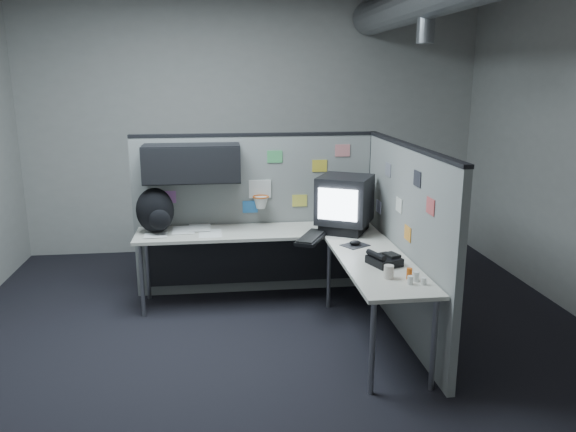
{
  "coord_description": "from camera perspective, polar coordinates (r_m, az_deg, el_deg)",
  "views": [
    {
      "loc": [
        -0.46,
        -4.21,
        2.16
      ],
      "look_at": [
        0.12,
        0.35,
        1.02
      ],
      "focal_mm": 35.0,
      "sensor_mm": 36.0,
      "label": 1
    }
  ],
  "objects": [
    {
      "name": "room",
      "position": [
        4.33,
        6.52,
        12.98
      ],
      "size": [
        5.62,
        5.62,
        3.22
      ],
      "color": "black",
      "rests_on": "ground"
    },
    {
      "name": "partition_back",
      "position": [
        5.56,
        -4.93,
        1.8
      ],
      "size": [
        2.44,
        0.42,
        1.63
      ],
      "color": "gray",
      "rests_on": "ground"
    },
    {
      "name": "partition_right",
      "position": [
        4.87,
        11.76,
        -2.35
      ],
      "size": [
        0.07,
        2.23,
        1.63
      ],
      "color": "gray",
      "rests_on": "ground"
    },
    {
      "name": "desk",
      "position": [
        5.18,
        -0.16,
        -3.46
      ],
      "size": [
        2.31,
        2.11,
        0.73
      ],
      "color": "beige",
      "rests_on": "ground"
    },
    {
      "name": "monitor",
      "position": [
        5.33,
        5.77,
        1.32
      ],
      "size": [
        0.63,
        0.63,
        0.53
      ],
      "rotation": [
        0.0,
        0.0,
        0.3
      ],
      "color": "black",
      "rests_on": "desk"
    },
    {
      "name": "keyboard",
      "position": [
        5.08,
        2.4,
        -2.2
      ],
      "size": [
        0.38,
        0.52,
        0.04
      ],
      "rotation": [
        0.0,
        0.0,
        0.32
      ],
      "color": "black",
      "rests_on": "desk"
    },
    {
      "name": "mouse",
      "position": [
        4.94,
        6.83,
        -2.82
      ],
      "size": [
        0.27,
        0.26,
        0.05
      ],
      "rotation": [
        0.0,
        0.0,
        -0.26
      ],
      "color": "black",
      "rests_on": "desk"
    },
    {
      "name": "phone",
      "position": [
        4.47,
        9.71,
        -4.4
      ],
      "size": [
        0.27,
        0.29,
        0.11
      ],
      "rotation": [
        0.0,
        0.0,
        0.18
      ],
      "color": "black",
      "rests_on": "desk"
    },
    {
      "name": "bottles",
      "position": [
        4.15,
        12.66,
        -6.08
      ],
      "size": [
        0.13,
        0.16,
        0.08
      ],
      "rotation": [
        0.0,
        0.0,
        0.03
      ],
      "color": "silver",
      "rests_on": "desk"
    },
    {
      "name": "cup",
      "position": [
        4.18,
        10.2,
        -5.61
      ],
      "size": [
        0.07,
        0.07,
        0.1
      ],
      "primitive_type": "cylinder",
      "rotation": [
        0.0,
        0.0,
        -0.0
      ],
      "color": "beige",
      "rests_on": "desk"
    },
    {
      "name": "papers",
      "position": [
        5.43,
        -10.16,
        -1.52
      ],
      "size": [
        0.72,
        0.5,
        0.01
      ],
      "rotation": [
        0.0,
        0.0,
        0.02
      ],
      "color": "white",
      "rests_on": "desk"
    },
    {
      "name": "backpack",
      "position": [
        5.39,
        -13.31,
        0.47
      ],
      "size": [
        0.36,
        0.32,
        0.43
      ],
      "rotation": [
        0.0,
        0.0,
        0.03
      ],
      "color": "black",
      "rests_on": "desk"
    }
  ]
}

